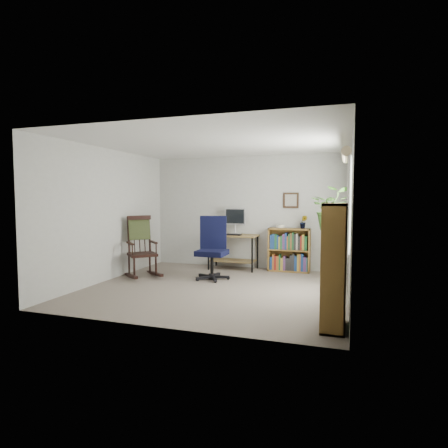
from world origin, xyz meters
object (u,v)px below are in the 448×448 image
(office_chair, at_px, (212,248))
(rocking_chair, at_px, (142,246))
(low_bookshelf, at_px, (289,250))
(tall_bookshelf, at_px, (334,266))
(desk, at_px, (233,252))

(office_chair, distance_m, rocking_chair, 1.36)
(office_chair, xyz_separation_m, low_bookshelf, (1.24, 1.20, -0.15))
(office_chair, xyz_separation_m, tall_bookshelf, (2.23, -1.98, 0.13))
(desk, distance_m, low_bookshelf, 1.17)
(office_chair, distance_m, low_bookshelf, 1.74)
(tall_bookshelf, bearing_deg, desk, 124.94)
(rocking_chair, bearing_deg, low_bookshelf, -16.39)
(desk, xyz_separation_m, rocking_chair, (-1.43, -1.28, 0.22))
(low_bookshelf, relative_size, tall_bookshelf, 0.61)
(tall_bookshelf, bearing_deg, low_bookshelf, 107.15)
(desk, distance_m, tall_bookshelf, 3.76)
(desk, bearing_deg, low_bookshelf, 5.91)
(low_bookshelf, distance_m, tall_bookshelf, 3.35)
(office_chair, height_order, tall_bookshelf, tall_bookshelf)
(rocking_chair, xyz_separation_m, tall_bookshelf, (3.57, -1.78, 0.13))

